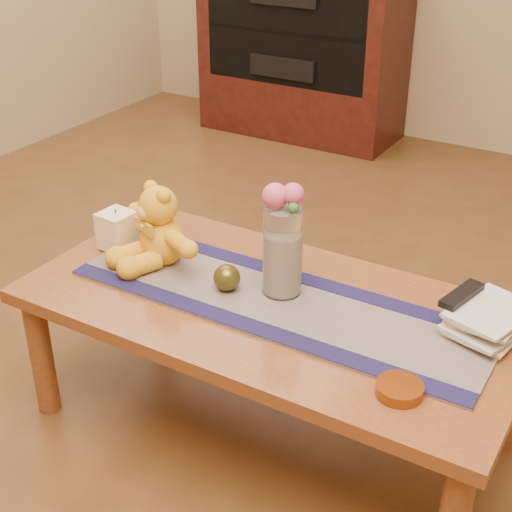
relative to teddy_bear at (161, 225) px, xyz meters
The scene contains 28 objects.
floor 0.70m from the teddy_bear, ahead, with size 5.50×5.50×0.00m, color #503016.
coffee_table_top 0.42m from the teddy_bear, ahead, with size 1.40×0.70×0.04m, color brown.
table_leg_fl 0.54m from the teddy_bear, 127.19° to the right, with size 0.07×0.07×0.41m, color brown.
table_leg_bl 0.51m from the teddy_bear, 132.78° to the left, with size 0.07×0.07×0.41m, color brown.
persian_runner 0.43m from the teddy_bear, ahead, with size 1.20×0.35×0.01m, color #1A1640.
runner_border_near 0.46m from the teddy_bear, 22.69° to the right, with size 1.20×0.06×0.00m, color #18153F.
runner_border_far 0.45m from the teddy_bear, 15.67° to the left, with size 1.20×0.06×0.00m, color #18153F.
teddy_bear is the anchor object (origin of this frame).
pillar_candle 0.18m from the teddy_bear, behind, with size 0.10×0.10×0.12m, color #FCE2B9.
candle_wick 0.17m from the teddy_bear, behind, with size 0.00×0.00×0.01m, color black.
glass_vase 0.40m from the teddy_bear, ahead, with size 0.11×0.11×0.26m, color silver.
potpourri_fill 0.41m from the teddy_bear, ahead, with size 0.09×0.09×0.18m, color beige.
rose_left 0.42m from the teddy_bear, ahead, with size 0.07×0.07×0.07m, color #D44A75.
rose_right 0.47m from the teddy_bear, ahead, with size 0.06×0.06×0.06m, color #D44A75.
blue_flower_back 0.45m from the teddy_bear, ahead, with size 0.04×0.04×0.04m, color #4D4CA5.
blue_flower_side 0.41m from the teddy_bear, ahead, with size 0.04×0.04×0.04m, color #4D4CA5.
leaf_sprig 0.47m from the teddy_bear, ahead, with size 0.03×0.03×0.03m, color #33662D.
bronze_ball 0.28m from the teddy_bear, 10.70° to the right, with size 0.08×0.08×0.08m, color #484218.
book_bottom 0.90m from the teddy_bear, ahead, with size 0.17×0.22×0.02m, color beige.
book_lower 0.90m from the teddy_bear, ahead, with size 0.16×0.22×0.02m, color beige.
book_upper 0.89m from the teddy_bear, ahead, with size 0.17×0.22×0.02m, color beige.
book_top 0.90m from the teddy_bear, ahead, with size 0.16×0.22×0.02m, color beige.
tv_remote 0.89m from the teddy_bear, ahead, with size 0.04×0.16×0.02m, color black.
amber_dish 0.89m from the teddy_bear, 14.96° to the right, with size 0.11×0.11×0.03m, color #BF5914.
media_cabinet 2.58m from the teddy_bear, 108.11° to the left, with size 1.20×0.50×1.10m, color black.
cabinet_cavity 2.36m from the teddy_bear, 109.89° to the left, with size 1.02×0.03×0.61m, color black.
cabinet_shelf 2.44m from the teddy_bear, 109.21° to the left, with size 1.02×0.20×0.03m, color black.
stereo_lower 2.46m from the teddy_bear, 109.05° to the left, with size 0.42×0.28×0.12m, color black.
Camera 1 is at (0.85, -1.51, 1.54)m, focal length 51.43 mm.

